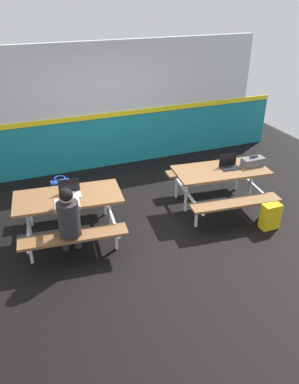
{
  "coord_description": "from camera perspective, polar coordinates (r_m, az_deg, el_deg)",
  "views": [
    {
      "loc": [
        -1.95,
        -4.92,
        3.53
      ],
      "look_at": [
        0.0,
        0.07,
        0.55
      ],
      "focal_mm": 35.05,
      "sensor_mm": 36.0,
      "label": 1
    }
  ],
  "objects": [
    {
      "name": "ground_plane",
      "position": [
        6.37,
        0.22,
        -4.69
      ],
      "size": [
        10.0,
        10.0,
        0.02
      ],
      "primitive_type": "cube",
      "color": "black"
    },
    {
      "name": "backpack_dark",
      "position": [
        6.43,
        17.86,
        -3.52
      ],
      "size": [
        0.3,
        0.22,
        0.44
      ],
      "color": "yellow",
      "rests_on": "ground"
    },
    {
      "name": "tote_bag_bright",
      "position": [
        7.16,
        -13.29,
        0.44
      ],
      "size": [
        0.34,
        0.21,
        0.43
      ],
      "color": "#1E47B2",
      "rests_on": "ground"
    },
    {
      "name": "toolbox_grey",
      "position": [
        6.82,
        15.47,
        4.47
      ],
      "size": [
        0.4,
        0.18,
        0.18
      ],
      "color": "#595B60",
      "rests_on": "picnic_table_right"
    },
    {
      "name": "laptop_dark",
      "position": [
        6.66,
        12.02,
        4.06
      ],
      "size": [
        0.34,
        0.25,
        0.22
      ],
      "color": "black",
      "rests_on": "picnic_table_right"
    },
    {
      "name": "accent_backdrop",
      "position": [
        8.01,
        -6.52,
        12.33
      ],
      "size": [
        8.0,
        0.14,
        2.6
      ],
      "color": "teal",
      "rests_on": "ground"
    },
    {
      "name": "picnic_table_left",
      "position": [
        5.85,
        -12.17,
        -2.03
      ],
      "size": [
        1.67,
        1.7,
        0.74
      ],
      "color": "brown",
      "rests_on": "ground"
    },
    {
      "name": "laptop_silver",
      "position": [
        5.78,
        -12.04,
        0.04
      ],
      "size": [
        0.34,
        0.25,
        0.22
      ],
      "color": "silver",
      "rests_on": "picnic_table_left"
    },
    {
      "name": "student_nearer",
      "position": [
        5.3,
        -12.21,
        -3.82
      ],
      "size": [
        0.39,
        0.54,
        1.21
      ],
      "color": "#2D2D38",
      "rests_on": "ground"
    },
    {
      "name": "picnic_table_right",
      "position": [
        6.65,
        10.69,
        2.1
      ],
      "size": [
        1.67,
        1.7,
        0.74
      ],
      "color": "brown",
      "rests_on": "ground"
    }
  ]
}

